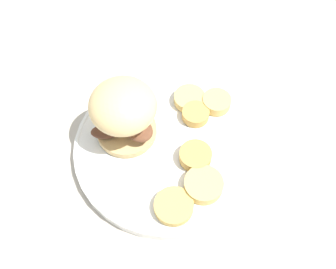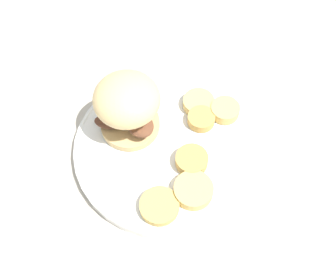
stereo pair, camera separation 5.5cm
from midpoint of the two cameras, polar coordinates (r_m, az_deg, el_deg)
ground_plane at (r=0.59m, az=2.68°, el=-2.42°), size 4.00×4.00×0.00m
dinner_plate at (r=0.58m, az=2.72°, el=-1.93°), size 0.28×0.28×0.02m
sandwich at (r=0.55m, az=-2.92°, el=4.13°), size 0.11×0.10×0.10m
potato_round_0 at (r=0.59m, az=7.51°, el=2.04°), size 0.04×0.04×0.01m
potato_round_1 at (r=0.61m, az=10.87°, el=3.28°), size 0.04×0.04×0.02m
potato_round_2 at (r=0.56m, az=6.32°, el=-3.97°), size 0.05×0.05×0.02m
potato_round_3 at (r=0.54m, az=6.70°, el=-8.29°), size 0.05×0.05×0.02m
potato_round_4 at (r=0.61m, az=7.06°, el=4.40°), size 0.05×0.05×0.01m
potato_round_5 at (r=0.53m, az=1.79°, el=-10.58°), size 0.05×0.05×0.01m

